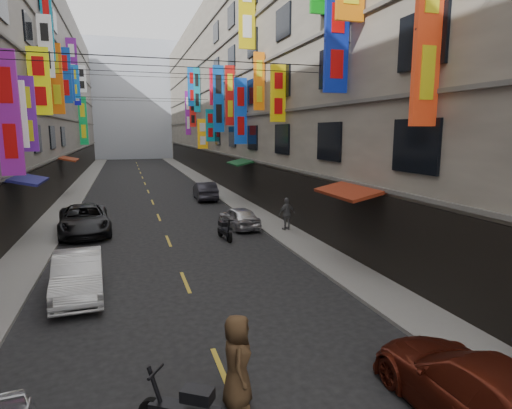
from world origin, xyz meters
TOP-DOWN VIEW (x-y plane):
  - sidewalk_left at (-6.00, 42.00)m, footprint 2.00×90.00m
  - sidewalk_right at (6.00, 42.00)m, footprint 2.00×90.00m
  - building_row_right at (11.99, 42.00)m, footprint 10.14×90.00m
  - haze_block at (0.00, 92.00)m, footprint 18.00×8.00m
  - shop_signage at (-0.06, 34.49)m, footprint 14.00×55.00m
  - street_awnings at (-1.26, 26.00)m, footprint 13.99×35.20m
  - overhead_cables at (0.00, 30.00)m, footprint 14.00×38.04m
  - lane_markings at (0.00, 39.00)m, footprint 0.12×80.20m
  - scooter_crossing at (-1.01, 10.37)m, footprint 1.57×1.08m
  - scooter_far_right at (2.68, 23.52)m, footprint 0.55×1.80m
  - car_left_mid at (-3.45, 17.79)m, footprint 1.72×4.31m
  - car_left_far at (-4.00, 26.80)m, footprint 2.97×5.52m
  - car_right_near at (4.00, 8.94)m, footprint 1.95×4.72m
  - car_right_mid at (4.00, 25.74)m, footprint 1.82×3.66m
  - car_right_far at (4.00, 36.04)m, footprint 1.64×4.30m
  - pedestrian_rfar at (6.18, 24.11)m, footprint 1.10×0.78m
  - pedestrian_crossing at (0.04, 10.83)m, footprint 0.76×0.99m

SIDE VIEW (x-z plane):
  - lane_markings at x=0.00m, z-range 0.00..0.01m
  - sidewalk_left at x=-6.00m, z-range 0.00..0.12m
  - sidewalk_right at x=6.00m, z-range 0.00..0.12m
  - scooter_crossing at x=-1.01m, z-range -0.13..1.01m
  - scooter_far_right at x=2.68m, z-range -0.13..1.01m
  - car_right_mid at x=4.00m, z-range 0.00..1.20m
  - car_right_near at x=4.00m, z-range 0.00..1.37m
  - car_left_mid at x=-3.45m, z-range 0.00..1.39m
  - car_right_far at x=4.00m, z-range 0.00..1.40m
  - car_left_far at x=-4.00m, z-range 0.00..1.47m
  - pedestrian_crossing at x=0.04m, z-range 0.00..1.84m
  - pedestrian_rfar at x=6.18m, z-range 0.12..1.83m
  - street_awnings at x=-1.26m, z-range 2.80..3.20m
  - overhead_cables at x=0.00m, z-range 8.18..9.42m
  - shop_signage at x=-0.06m, z-range 3.03..15.39m
  - building_row_right at x=11.99m, z-range -0.01..18.99m
  - haze_block at x=0.00m, z-range 0.00..22.00m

